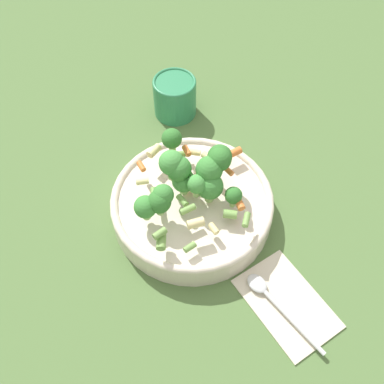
# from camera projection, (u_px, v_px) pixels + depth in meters

# --- Properties ---
(ground_plane) EXTENTS (3.00, 3.00, 0.00)m
(ground_plane) POSITION_uv_depth(u_px,v_px,m) (192.00, 214.00, 0.80)
(ground_plane) COLOR #4C6B38
(bowl) EXTENTS (0.28, 0.28, 0.05)m
(bowl) POSITION_uv_depth(u_px,v_px,m) (192.00, 205.00, 0.77)
(bowl) COLOR beige
(bowl) RESTS_ON ground_plane
(pasta_salad) EXTENTS (0.22, 0.20, 0.09)m
(pasta_salad) POSITION_uv_depth(u_px,v_px,m) (190.00, 177.00, 0.72)
(pasta_salad) COLOR #8CB766
(pasta_salad) RESTS_ON bowl
(cup) EXTENTS (0.09, 0.09, 0.08)m
(cup) POSITION_uv_depth(u_px,v_px,m) (175.00, 96.00, 0.91)
(cup) COLOR #2D7F51
(cup) RESTS_ON ground_plane
(napkin) EXTENTS (0.18, 0.18, 0.01)m
(napkin) POSITION_uv_depth(u_px,v_px,m) (287.00, 303.00, 0.70)
(napkin) COLOR beige
(napkin) RESTS_ON ground_plane
(spoon) EXTENTS (0.12, 0.13, 0.01)m
(spoon) POSITION_uv_depth(u_px,v_px,m) (271.00, 298.00, 0.69)
(spoon) COLOR silver
(spoon) RESTS_ON napkin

